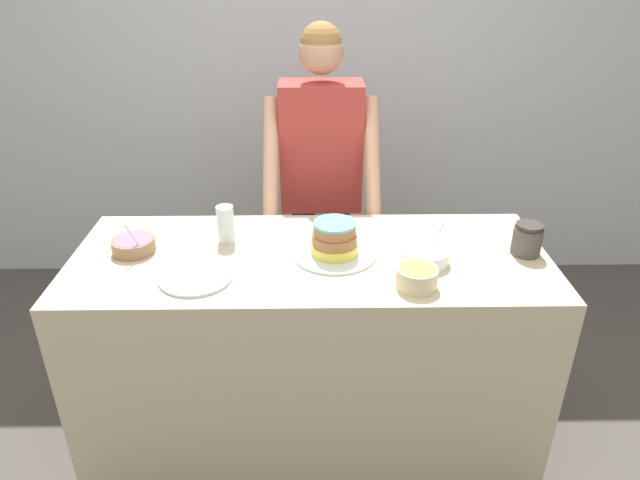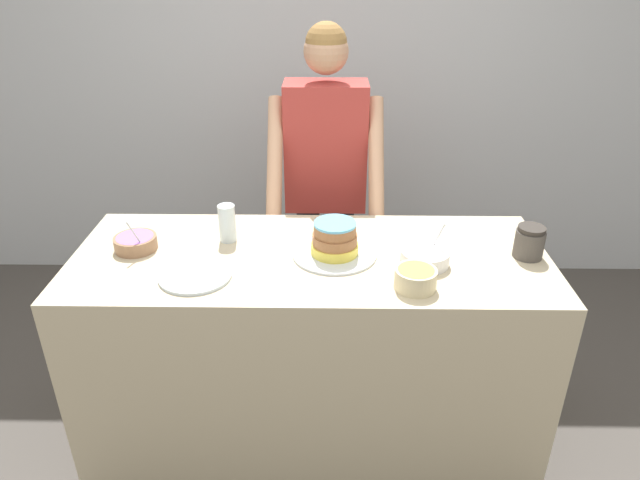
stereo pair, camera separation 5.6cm
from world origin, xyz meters
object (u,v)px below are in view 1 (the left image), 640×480
Objects in this scene: person_baker at (321,166)px; ceramic_plate at (196,277)px; cake at (334,242)px; stoneware_jar at (527,239)px; frosting_bowl_olive at (417,276)px; frosting_bowl_white at (425,255)px; frosting_bowl_purple at (133,245)px; drinking_glass at (226,224)px.

person_baker is 6.48× the size of ceramic_plate.
stoneware_jar is (0.75, -0.00, 0.01)m from cake.
cake is 0.37m from frosting_bowl_olive.
person_baker is 13.49× the size of stoneware_jar.
stoneware_jar is (0.47, 0.24, 0.02)m from frosting_bowl_olive.
ceramic_plate is 2.08× the size of stoneware_jar.
cake reaches higher than stoneware_jar.
cake is 0.35m from frosting_bowl_white.
cake is 1.24× the size of ceramic_plate.
person_baker reaches higher than frosting_bowl_purple.
person_baker is at bearing 57.29° from drinking_glass.
drinking_glass reaches higher than stoneware_jar.
frosting_bowl_olive is (1.08, -0.28, 0.01)m from frosting_bowl_purple.
stoneware_jar is at bearing -42.99° from person_baker.
frosting_bowl_purple is (-0.80, 0.04, -0.03)m from cake.
frosting_bowl_olive is 0.80m from ceramic_plate.
frosting_bowl_olive is 0.81m from drinking_glass.
person_baker reaches higher than stoneware_jar.
frosting_bowl_purple is 0.35m from ceramic_plate.
cake is at bearing -2.67° from frosting_bowl_purple.
drinking_glass is (0.36, 0.08, 0.05)m from frosting_bowl_purple.
frosting_bowl_white is 0.80m from drinking_glass.
cake is at bearing -86.88° from person_baker.
frosting_bowl_white is 1.19× the size of drinking_glass.
ceramic_plate is 1.28m from stoneware_jar.
frosting_bowl_olive is 0.53m from stoneware_jar.
drinking_glass reaches higher than frosting_bowl_purple.
ceramic_plate is at bearing -117.31° from person_baker.
frosting_bowl_white is (0.34, -0.07, -0.03)m from cake.
person_baker is 11.14× the size of drinking_glass.
frosting_bowl_olive is at bearing -153.20° from stoneware_jar.
frosting_bowl_olive is at bearing -40.13° from cake.
drinking_glass reaches higher than frosting_bowl_olive.
stoneware_jar is (0.80, -0.74, -0.04)m from person_baker.
ceramic_plate is (-0.08, -0.30, -0.07)m from drinking_glass.
frosting_bowl_white reaches higher than ceramic_plate.
ceramic_plate is (-0.86, -0.11, -0.03)m from frosting_bowl_white.
ceramic_plate is at bearing -161.07° from cake.
frosting_bowl_olive is 1.17× the size of stoneware_jar.
person_baker is at bearing 42.94° from frosting_bowl_purple.
drinking_glass is (-0.72, 0.36, 0.04)m from frosting_bowl_olive.
stoneware_jar is at bearing -0.09° from cake.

